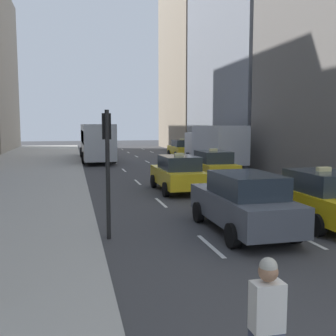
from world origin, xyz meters
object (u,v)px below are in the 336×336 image
taxi_second (319,197)px  taxi_fourth (181,148)px  city_bus (96,141)px  taxi_third (212,166)px  sedan_silver_behind (243,202)px  traffic_light_pole (107,153)px  box_truck (214,144)px  taxi_lead (178,173)px  skateboarder (267,325)px

taxi_second → taxi_fourth: (2.80, 26.58, 0.00)m
taxi_fourth → city_bus: 8.58m
taxi_third → taxi_fourth: bearing=80.4°
taxi_third → city_bus: 16.16m
taxi_second → taxi_third: (0.00, 10.03, 0.00)m
sedan_silver_behind → traffic_light_pole: bearing=175.1°
taxi_fourth → box_truck: size_ratio=0.52×
taxi_fourth → traffic_light_pole: (-9.55, -26.61, 1.53)m
box_truck → traffic_light_pole: traffic_light_pole is taller
sedan_silver_behind → city_bus: bearing=96.3°
taxi_fourth → city_bus: bearing=-170.4°
taxi_second → taxi_fourth: 26.73m
taxi_lead → taxi_fourth: 20.28m
taxi_third → box_truck: size_ratio=0.52×
taxi_lead → traffic_light_pole: traffic_light_pole is taller
box_truck → taxi_second: bearing=-99.2°
sedan_silver_behind → city_bus: size_ratio=0.40×
taxi_lead → sedan_silver_behind: 7.46m
taxi_third → skateboarder: 18.13m
taxi_lead → taxi_third: (2.80, 2.94, 0.00)m
box_truck → skateboarder: (-8.42, -24.53, -0.75)m
box_truck → city_bus: bearing=137.0°
city_bus → skateboarder: city_bus is taller
taxi_fourth → traffic_light_pole: traffic_light_pole is taller
skateboarder → box_truck: bearing=71.1°
taxi_third → city_bus: (-5.61, 15.13, 0.91)m
box_truck → skateboarder: box_truck is taller
taxi_lead → box_truck: (5.60, 10.23, 0.83)m
sedan_silver_behind → box_truck: size_ratio=0.55×
city_bus → taxi_fourth: bearing=9.6°
taxi_fourth → sedan_silver_behind: 27.53m
traffic_light_pole → sedan_silver_behind: bearing=-4.9°
taxi_third → traffic_light_pole: bearing=-123.9°
city_bus → traffic_light_pole: 25.22m
taxi_lead → skateboarder: taxi_lead is taller
taxi_second → city_bus: size_ratio=0.38×
taxi_lead → taxi_fourth: (5.60, 19.49, 0.00)m
city_bus → traffic_light_pole: (-1.14, -25.18, 0.62)m
taxi_lead → box_truck: 11.69m
taxi_lead → taxi_second: size_ratio=1.00×
city_bus → skateboarder: bearing=-90.0°
taxi_second → city_bus: (-5.61, 25.15, 0.91)m
taxi_lead → sedan_silver_behind: (-0.00, -7.46, 0.03)m
box_truck → skateboarder: size_ratio=4.81×
sedan_silver_behind → taxi_fourth: bearing=78.3°
taxi_fourth → sedan_silver_behind: taxi_fourth is taller
taxi_third → box_truck: bearing=69.0°
taxi_third → city_bus: bearing=110.4°
city_bus → taxi_second: bearing=-77.4°
taxi_lead → taxi_fourth: bearing=74.0°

